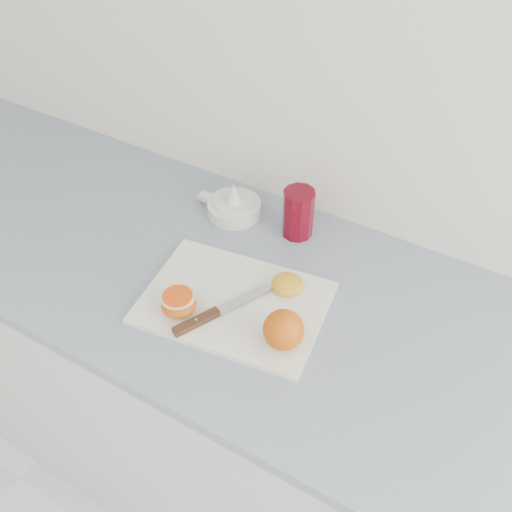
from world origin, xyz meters
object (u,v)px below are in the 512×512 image
object	(u,v)px
citrus_juicer	(234,206)
cutting_board	(234,303)
half_orange	(179,303)
counter	(232,393)
red_tumbler	(298,215)

from	to	relation	value
citrus_juicer	cutting_board	bearing A→B (deg)	-57.72
cutting_board	half_orange	world-z (taller)	half_orange
counter	citrus_juicer	size ratio (longest dim) A/B	15.29
citrus_juicer	red_tumbler	size ratio (longest dim) A/B	1.38
cutting_board	half_orange	distance (m)	0.11
cutting_board	counter	bearing A→B (deg)	134.47
counter	citrus_juicer	distance (m)	0.51
half_orange	red_tumbler	size ratio (longest dim) A/B	0.59
cutting_board	half_orange	xyz separation A→B (m)	(-0.08, -0.08, 0.03)
red_tumbler	half_orange	bearing A→B (deg)	-104.30
cutting_board	citrus_juicer	size ratio (longest dim) A/B	2.21
cutting_board	citrus_juicer	bearing A→B (deg)	122.28
counter	citrus_juicer	world-z (taller)	citrus_juicer
counter	cutting_board	xyz separation A→B (m)	(0.06, -0.06, 0.45)
half_orange	citrus_juicer	distance (m)	0.33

